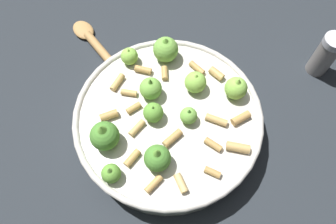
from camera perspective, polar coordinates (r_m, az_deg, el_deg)
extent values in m
plane|color=#23282D|center=(0.53, 0.00, -3.17)|extent=(2.40, 2.40, 0.00)
cylinder|color=beige|center=(0.51, 0.00, -1.92)|extent=(0.28, 0.28, 0.05)
torus|color=beige|center=(0.48, 0.00, -0.54)|extent=(0.29, 0.29, 0.01)
sphere|color=#609E38|center=(0.44, -10.24, -10.86)|extent=(0.03, 0.03, 0.03)
cone|color=#75B247|center=(0.43, -10.54, -10.33)|extent=(0.01, 0.01, 0.01)
sphere|color=#75B247|center=(0.49, -3.13, 4.26)|extent=(0.03, 0.03, 0.03)
cone|color=#75B247|center=(0.47, -3.24, 5.44)|extent=(0.01, 0.01, 0.02)
sphere|color=#75B247|center=(0.52, -0.42, 11.21)|extent=(0.04, 0.04, 0.04)
cone|color=#609E38|center=(0.51, -0.44, 12.59)|extent=(0.02, 0.02, 0.01)
sphere|color=#4C8933|center=(0.44, -1.93, -8.31)|extent=(0.04, 0.04, 0.04)
cone|color=#609E38|center=(0.42, -2.01, -7.45)|extent=(0.02, 0.02, 0.02)
sphere|color=#8CC64C|center=(0.50, 12.16, 4.22)|extent=(0.04, 0.04, 0.04)
cone|color=#8CC64C|center=(0.48, 12.56, 5.32)|extent=(0.02, 0.02, 0.01)
sphere|color=#8CC64C|center=(0.53, -6.97, 9.96)|extent=(0.03, 0.03, 0.03)
cone|color=#8CC64C|center=(0.52, -7.14, 10.86)|extent=(0.01, 0.01, 0.01)
sphere|color=#4C8933|center=(0.45, -11.35, -4.25)|extent=(0.04, 0.04, 0.04)
cone|color=#609E38|center=(0.43, -11.86, -3.13)|extent=(0.02, 0.02, 0.02)
sphere|color=#609E38|center=(0.47, -2.60, -0.59)|extent=(0.03, 0.03, 0.03)
cone|color=#75B247|center=(0.45, -2.67, 0.23)|extent=(0.01, 0.01, 0.01)
sphere|color=#75B247|center=(0.47, 3.74, -0.67)|extent=(0.03, 0.03, 0.03)
cone|color=#4C8933|center=(0.46, 3.83, 0.07)|extent=(0.01, 0.01, 0.01)
sphere|color=#8CC64C|center=(0.49, 4.97, 5.37)|extent=(0.03, 0.03, 0.03)
cone|color=#8CC64C|center=(0.48, 5.12, 6.37)|extent=(0.01, 0.01, 0.01)
cylinder|color=tan|center=(0.44, -2.61, -12.86)|extent=(0.03, 0.02, 0.01)
cylinder|color=tan|center=(0.49, 13.00, -1.09)|extent=(0.03, 0.02, 0.01)
cylinder|color=tan|center=(0.46, 0.85, -4.72)|extent=(0.03, 0.03, 0.01)
cylinder|color=tan|center=(0.50, -7.07, 3.48)|extent=(0.03, 0.02, 0.01)
cylinder|color=tan|center=(0.47, 12.52, -6.26)|extent=(0.04, 0.02, 0.01)
cylinder|color=tan|center=(0.52, -4.51, 7.61)|extent=(0.03, 0.02, 0.01)
cylinder|color=tan|center=(0.52, 5.24, 7.93)|extent=(0.02, 0.03, 0.01)
cylinder|color=tan|center=(0.48, 8.71, -1.42)|extent=(0.03, 0.03, 0.01)
cylinder|color=tan|center=(0.51, -9.12, 5.33)|extent=(0.03, 0.03, 0.01)
cylinder|color=tan|center=(0.45, 8.02, -10.70)|extent=(0.02, 0.02, 0.01)
cylinder|color=tan|center=(0.47, -5.63, -2.88)|extent=(0.03, 0.03, 0.01)
cylinder|color=tan|center=(0.44, 2.54, -12.67)|extent=(0.02, 0.03, 0.01)
cylinder|color=tan|center=(0.46, 8.14, -5.82)|extent=(0.03, 0.03, 0.01)
cylinder|color=tan|center=(0.52, 8.75, 6.87)|extent=(0.02, 0.03, 0.01)
cylinder|color=tan|center=(0.45, -6.46, -8.25)|extent=(0.03, 0.03, 0.01)
cylinder|color=tan|center=(0.48, -10.61, -0.61)|extent=(0.03, 0.02, 0.01)
cylinder|color=tan|center=(0.49, -6.22, 0.73)|extent=(0.03, 0.02, 0.01)
cylinder|color=tan|center=(0.52, -0.62, 7.02)|extent=(0.01, 0.02, 0.01)
cylinder|color=gray|center=(0.63, 26.28, 8.86)|extent=(0.04, 0.04, 0.07)
cylinder|color=silver|center=(0.60, 27.92, 11.19)|extent=(0.04, 0.04, 0.01)
cylinder|color=#B2844C|center=(0.60, -10.15, 8.68)|extent=(0.10, 0.16, 0.02)
ellipsoid|color=#B2844C|center=(0.66, -15.04, 14.10)|extent=(0.06, 0.06, 0.01)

